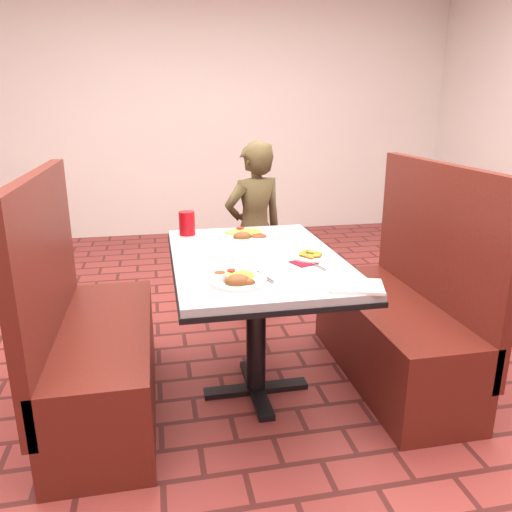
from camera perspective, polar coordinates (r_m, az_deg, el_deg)
name	(u,v)px	position (r m, az deg, el deg)	size (l,w,h in m)	color
dining_table	(256,275)	(2.46, 0.00, -2.14)	(0.81, 1.21, 0.75)	#A9ACAE
booth_bench_left	(94,349)	(2.56, -18.08, -10.09)	(0.47, 1.20, 1.17)	maroon
booth_bench_right	(400,322)	(2.83, 16.16, -7.22)	(0.47, 1.20, 1.17)	maroon
diner_person	(254,231)	(3.47, -0.19, 2.90)	(0.45, 0.29, 1.23)	brown
near_dinner_plate	(237,277)	(2.06, -2.20, -2.36)	(0.24, 0.24, 0.07)	white
far_dinner_plate	(246,233)	(2.75, -1.11, 2.63)	(0.30, 0.30, 0.08)	white
plantain_plate	(310,256)	(2.40, 6.24, 0.03)	(0.18, 0.18, 0.03)	white
maroon_napkin	(304,263)	(2.33, 5.46, -0.78)	(0.10, 0.10, 0.00)	maroon
spoon_utensil	(318,266)	(2.28, 7.08, -1.15)	(0.01, 0.13, 0.00)	silver
red_tumbler	(187,223)	(2.84, -7.90, 3.74)	(0.09, 0.09, 0.13)	#B20B12
paper_napkin	(356,286)	(2.05, 11.31, -3.39)	(0.22, 0.16, 0.01)	white
knife_utensil	(265,277)	(2.11, 1.08, -2.38)	(0.01, 0.15, 0.00)	silver
fork_utensil	(238,279)	(2.09, -2.05, -2.60)	(0.01, 0.15, 0.00)	silver
lettuce_shreds	(261,252)	(2.49, 0.63, 0.47)	(0.28, 0.32, 0.00)	#81AD45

